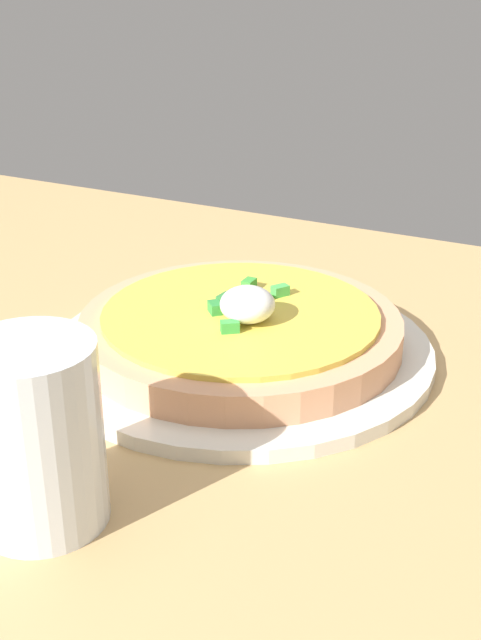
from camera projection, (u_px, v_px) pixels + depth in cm
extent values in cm
cube|color=tan|center=(161.00, 392.00, 59.40)|extent=(101.85, 77.69, 2.24)
cylinder|color=silver|center=(241.00, 350.00, 61.80)|extent=(28.55, 28.55, 1.01)
cylinder|color=tan|center=(241.00, 331.00, 61.12)|extent=(23.75, 23.75, 2.28)
cylinder|color=gold|center=(241.00, 314.00, 60.56)|extent=(20.39, 20.39, 0.41)
ellipsoid|color=white|center=(247.00, 304.00, 58.46)|extent=(3.92, 3.92, 2.55)
cube|color=green|center=(230.00, 327.00, 57.13)|extent=(1.51, 1.40, 0.80)
cube|color=#317F3B|center=(225.00, 300.00, 61.42)|extent=(0.94, 1.36, 0.80)
cube|color=green|center=(249.00, 284.00, 64.20)|extent=(0.81, 1.28, 0.80)
cube|color=#2E883A|center=(215.00, 308.00, 60.09)|extent=(1.47, 1.47, 0.80)
cube|color=green|center=(280.00, 291.00, 63.07)|extent=(1.35, 1.51, 0.80)
cube|color=#348532|center=(259.00, 296.00, 62.11)|extent=(1.47, 1.18, 0.80)
cylinder|color=silver|center=(36.00, 435.00, 42.53)|extent=(7.01, 7.01, 10.31)
cylinder|color=#AF5624|center=(40.00, 467.00, 43.33)|extent=(6.17, 6.17, 5.64)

